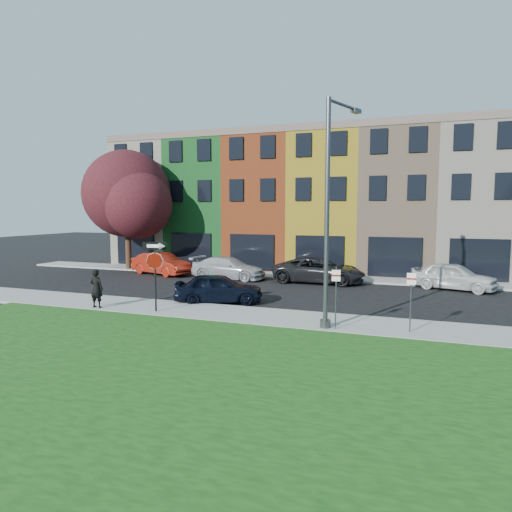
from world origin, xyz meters
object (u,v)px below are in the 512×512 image
at_px(stop_sign, 155,262).
at_px(sedan_near, 219,288).
at_px(man, 96,288).
at_px(street_lamp, 330,214).

relative_size(stop_sign, sedan_near, 0.66).
relative_size(man, sedan_near, 0.38).
distance_m(man, sedan_near, 5.69).
height_order(stop_sign, street_lamp, street_lamp).
bearing_deg(man, street_lamp, 178.86).
bearing_deg(man, sedan_near, -145.74).
relative_size(sedan_near, street_lamp, 0.54).
distance_m(stop_sign, sedan_near, 3.86).
relative_size(stop_sign, street_lamp, 0.36).
bearing_deg(stop_sign, street_lamp, -18.57).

